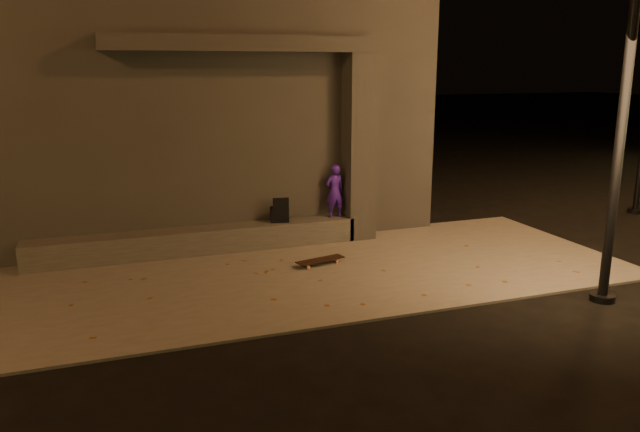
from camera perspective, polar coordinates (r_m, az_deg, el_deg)
name	(u,v)px	position (r m, az deg, el deg)	size (l,w,h in m)	color
ground	(352,319)	(8.72, 2.91, -9.35)	(120.00, 120.00, 0.00)	black
sidewalk	(305,273)	(10.47, -1.34, -5.25)	(11.00, 4.40, 0.04)	slate
building	(196,103)	(14.08, -11.29, 10.10)	(9.00, 5.10, 5.22)	#3C3A37
ledge	(198,241)	(11.69, -11.10, -2.22)	(6.00, 0.55, 0.45)	#494742
column	(359,148)	(12.25, 3.58, 6.25)	(0.55, 0.55, 3.60)	#3C3A37
canopy	(245,44)	(11.51, -6.86, 15.39)	(5.00, 0.70, 0.28)	#3C3A37
skateboarder	(335,191)	(12.20, 1.36, 2.29)	(0.38, 0.25, 1.04)	#451CBB
backpack	(280,213)	(11.92, -3.72, 0.25)	(0.38, 0.28, 0.49)	black
skateboard	(320,260)	(10.81, 0.03, -4.07)	(0.92, 0.42, 0.10)	black
street_lamp_0	(634,12)	(9.69, 26.81, 16.34)	(0.36, 0.36, 7.23)	black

